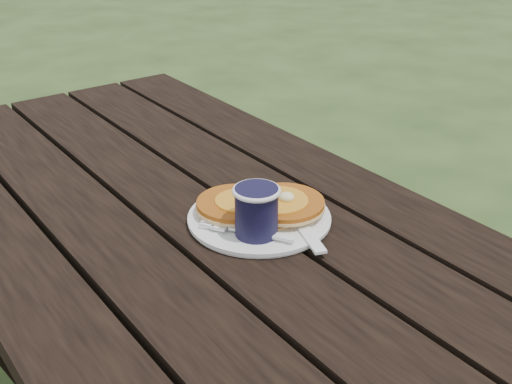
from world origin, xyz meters
TOP-DOWN VIEW (x-y plane):
  - plate at (0.08, 0.03)m, footprint 0.28×0.28m
  - pancake_stack at (0.09, 0.04)m, footprint 0.20×0.18m
  - knife at (0.11, -0.03)m, footprint 0.08×0.18m
  - fork at (0.04, -0.02)m, footprint 0.11×0.15m
  - coffee_cup at (0.04, -0.01)m, footprint 0.08×0.08m

SIDE VIEW (x-z plane):
  - plate at x=0.08m, z-range 0.75..0.76m
  - knife at x=0.11m, z-range 0.76..0.76m
  - fork at x=0.04m, z-range 0.77..0.77m
  - pancake_stack at x=0.09m, z-range 0.76..0.79m
  - coffee_cup at x=0.04m, z-range 0.76..0.85m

